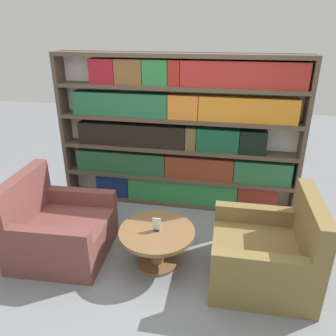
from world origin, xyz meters
The scene contains 6 objects.
ground_plane centered at (0.00, 0.00, 0.00)m, with size 14.00×14.00×0.00m, color gray.
bookshelf centered at (0.03, 1.39, 0.99)m, with size 3.13×0.30×2.00m.
armchair_left centered at (-1.05, 0.04, 0.28)m, with size 0.98×0.98×0.89m.
armchair_right centered at (1.11, 0.05, 0.28)m, with size 0.95×0.95×0.89m.
coffee_table centered at (0.03, 0.06, 0.29)m, with size 0.77×0.77×0.41m.
table_sign centered at (0.03, 0.06, 0.47)m, with size 0.08×0.06×0.14m.
Camera 1 is at (0.67, -2.63, 2.28)m, focal length 35.00 mm.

